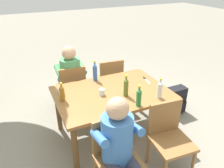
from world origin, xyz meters
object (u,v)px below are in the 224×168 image
object	(u,v)px
dining_table	(112,97)
chair_near_left	(115,153)
chair_far_left	(72,87)
table_knife	(146,80)
chair_near_right	(169,134)
backpack_by_near_side	(176,100)
bottle_green	(139,97)
cup_glass	(102,92)
chair_far_right	(110,79)
bottle_blue	(95,72)
cup_white	(61,91)
bottle_amber	(62,93)
bottle_clear	(160,90)
bottle_olive	(126,87)
person_in_white_shirt	(121,148)
person_in_plaid_shirt	(70,75)

from	to	relation	value
dining_table	chair_near_left	world-z (taller)	chair_near_left
chair_far_left	table_knife	bearing A→B (deg)	-36.33
chair_near_right	backpack_by_near_side	size ratio (longest dim) A/B	1.88
chair_far_left	bottle_green	size ratio (longest dim) A/B	3.09
cup_glass	backpack_by_near_side	xyz separation A→B (m)	(1.41, 0.09, -0.55)
chair_far_right	backpack_by_near_side	bearing A→B (deg)	-39.64
chair_near_left	bottle_blue	world-z (taller)	bottle_blue
cup_white	chair_near_right	bearing A→B (deg)	-46.58
dining_table	bottle_amber	world-z (taller)	bottle_amber
table_knife	bottle_amber	bearing A→B (deg)	-177.54
bottle_green	cup_white	xyz separation A→B (m)	(-0.79, 0.68, -0.08)
chair_far_left	backpack_by_near_side	world-z (taller)	chair_far_left
bottle_blue	cup_white	xyz separation A→B (m)	(-0.57, -0.20, -0.09)
table_knife	chair_near_right	bearing A→B (deg)	-106.28
dining_table	bottle_clear	size ratio (longest dim) A/B	5.38
bottle_clear	bottle_amber	xyz separation A→B (m)	(-1.15, 0.46, -0.01)
cup_white	cup_glass	distance (m)	0.55
chair_near_left	backpack_by_near_side	distance (m)	1.85
bottle_amber	cup_white	bearing A→B (deg)	83.07
dining_table	cup_glass	xyz separation A→B (m)	(-0.16, -0.02, 0.13)
bottle_amber	table_knife	world-z (taller)	bottle_amber
bottle_olive	table_knife	xyz separation A→B (m)	(0.50, 0.28, -0.13)
person_in_white_shirt	bottle_green	xyz separation A→B (m)	(0.49, 0.48, 0.19)
chair_far_left	chair_near_left	bearing A→B (deg)	-89.90
chair_far_left	chair_far_right	size ratio (longest dim) A/B	1.00
chair_far_right	bottle_green	xyz separation A→B (m)	(-0.19, -1.27, 0.36)
dining_table	chair_far_left	bearing A→B (deg)	112.92
chair_near_right	bottle_amber	bearing A→B (deg)	139.18
bottle_blue	table_knife	size ratio (longest dim) A/B	1.32
bottle_blue	backpack_by_near_side	size ratio (longest dim) A/B	0.69
bottle_green	bottle_amber	world-z (taller)	bottle_green
chair_near_right	bottle_blue	distance (m)	1.38
chair_near_left	bottle_olive	size ratio (longest dim) A/B	2.85
bottle_blue	cup_white	distance (m)	0.61
bottle_amber	cup_glass	xyz separation A→B (m)	(0.51, -0.07, -0.07)
bottle_green	bottle_blue	bearing A→B (deg)	104.42
chair_near_left	chair_far_left	xyz separation A→B (m)	(-0.00, 1.65, 0.00)
table_knife	backpack_by_near_side	bearing A→B (deg)	-3.70
person_in_plaid_shirt	bottle_olive	distance (m)	1.22
dining_table	backpack_by_near_side	world-z (taller)	dining_table
chair_near_left	bottle_clear	size ratio (longest dim) A/B	3.06
chair_far_right	chair_far_left	bearing A→B (deg)	-179.99
chair_far_right	bottle_blue	xyz separation A→B (m)	(-0.42, -0.39, 0.38)
bottle_amber	backpack_by_near_side	world-z (taller)	bottle_amber
cup_white	cup_glass	bearing A→B (deg)	-26.94
bottle_olive	bottle_blue	bearing A→B (deg)	108.43
dining_table	table_knife	size ratio (longest dim) A/B	6.35
chair_far_left	table_knife	distance (m)	1.23
chair_near_left	bottle_green	world-z (taller)	bottle_green
bottle_green	person_in_white_shirt	bearing A→B (deg)	-135.46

